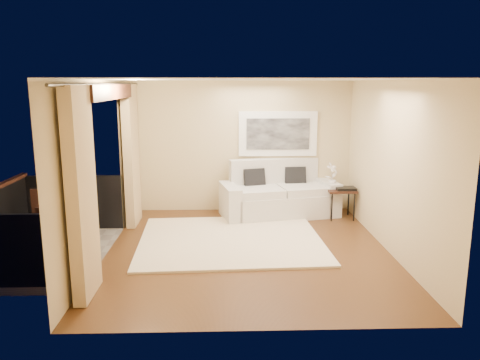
{
  "coord_description": "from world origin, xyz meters",
  "views": [
    {
      "loc": [
        -0.35,
        -7.15,
        2.65
      ],
      "look_at": [
        -0.11,
        0.55,
        1.05
      ],
      "focal_mm": 35.0,
      "sensor_mm": 36.0,
      "label": 1
    }
  ],
  "objects_px": {
    "orchid": "(332,175)",
    "balcony_chair_near": "(52,236)",
    "side_table": "(341,192)",
    "bistro_table": "(67,216)",
    "sofa": "(278,196)",
    "ice_bucket": "(55,203)",
    "balcony_chair_far": "(46,210)"
  },
  "relations": [
    {
      "from": "balcony_chair_far",
      "to": "bistro_table",
      "type": "bearing_deg",
      "value": 123.19
    },
    {
      "from": "side_table",
      "to": "bistro_table",
      "type": "distance_m",
      "value": 5.11
    },
    {
      "from": "sofa",
      "to": "bistro_table",
      "type": "bearing_deg",
      "value": -162.2
    },
    {
      "from": "orchid",
      "to": "balcony_chair_near",
      "type": "distance_m",
      "value": 5.34
    },
    {
      "from": "ice_bucket",
      "to": "orchid",
      "type": "bearing_deg",
      "value": 20.64
    },
    {
      "from": "balcony_chair_far",
      "to": "orchid",
      "type": "bearing_deg",
      "value": -175.53
    },
    {
      "from": "orchid",
      "to": "side_table",
      "type": "bearing_deg",
      "value": -44.49
    },
    {
      "from": "bistro_table",
      "to": "balcony_chair_far",
      "type": "height_order",
      "value": "balcony_chair_far"
    },
    {
      "from": "balcony_chair_far",
      "to": "balcony_chair_near",
      "type": "relative_size",
      "value": 0.96
    },
    {
      "from": "side_table",
      "to": "ice_bucket",
      "type": "bearing_deg",
      "value": -161.49
    },
    {
      "from": "sofa",
      "to": "balcony_chair_near",
      "type": "distance_m",
      "value": 4.56
    },
    {
      "from": "balcony_chair_near",
      "to": "balcony_chair_far",
      "type": "bearing_deg",
      "value": 101.2
    },
    {
      "from": "side_table",
      "to": "ice_bucket",
      "type": "xyz_separation_m",
      "value": [
        -5.0,
        -1.67,
        0.24
      ]
    },
    {
      "from": "orchid",
      "to": "bistro_table",
      "type": "bearing_deg",
      "value": -157.76
    },
    {
      "from": "sofa",
      "to": "side_table",
      "type": "distance_m",
      "value": 1.26
    },
    {
      "from": "sofa",
      "to": "bistro_table",
      "type": "distance_m",
      "value": 4.14
    },
    {
      "from": "bistro_table",
      "to": "balcony_chair_near",
      "type": "height_order",
      "value": "balcony_chair_near"
    },
    {
      "from": "balcony_chair_far",
      "to": "balcony_chair_near",
      "type": "height_order",
      "value": "balcony_chair_near"
    },
    {
      "from": "sofa",
      "to": "ice_bucket",
      "type": "bearing_deg",
      "value": -164.39
    },
    {
      "from": "sofa",
      "to": "orchid",
      "type": "distance_m",
      "value": 1.16
    },
    {
      "from": "bistro_table",
      "to": "orchid",
      "type": "bearing_deg",
      "value": 22.24
    },
    {
      "from": "side_table",
      "to": "balcony_chair_far",
      "type": "distance_m",
      "value": 5.48
    },
    {
      "from": "ice_bucket",
      "to": "balcony_chair_far",
      "type": "bearing_deg",
      "value": 124.12
    },
    {
      "from": "sofa",
      "to": "bistro_table",
      "type": "xyz_separation_m",
      "value": [
        -3.58,
        -2.05,
        0.2
      ]
    },
    {
      "from": "bistro_table",
      "to": "ice_bucket",
      "type": "bearing_deg",
      "value": 159.37
    },
    {
      "from": "orchid",
      "to": "ice_bucket",
      "type": "distance_m",
      "value": 5.18
    },
    {
      "from": "balcony_chair_near",
      "to": "ice_bucket",
      "type": "relative_size",
      "value": 4.75
    },
    {
      "from": "sofa",
      "to": "ice_bucket",
      "type": "xyz_separation_m",
      "value": [
        -3.78,
        -1.98,
        0.39
      ]
    },
    {
      "from": "balcony_chair_far",
      "to": "balcony_chair_near",
      "type": "xyz_separation_m",
      "value": [
        0.64,
        -1.47,
        0.02
      ]
    },
    {
      "from": "orchid",
      "to": "balcony_chair_near",
      "type": "xyz_separation_m",
      "value": [
        -4.57,
        -2.75,
        -0.3
      ]
    },
    {
      "from": "ice_bucket",
      "to": "sofa",
      "type": "bearing_deg",
      "value": 27.61
    },
    {
      "from": "balcony_chair_near",
      "to": "side_table",
      "type": "bearing_deg",
      "value": 16.47
    }
  ]
}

